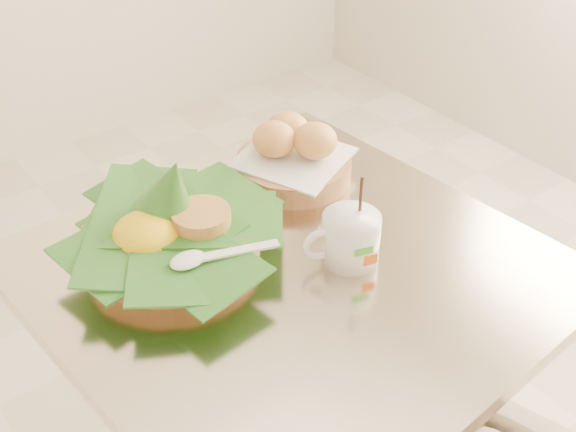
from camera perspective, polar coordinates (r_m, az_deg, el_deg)
cafe_table at (r=1.24m, az=0.44°, el=-11.92°), size 0.76×0.76×0.75m
rice_basket at (r=1.10m, az=-9.28°, el=-0.84°), size 0.33×0.33×0.17m
bread_basket at (r=1.26m, az=0.40°, el=4.80°), size 0.23×0.23×0.11m
coffee_mug at (r=1.08m, az=4.86°, el=-1.67°), size 0.12×0.09×0.15m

